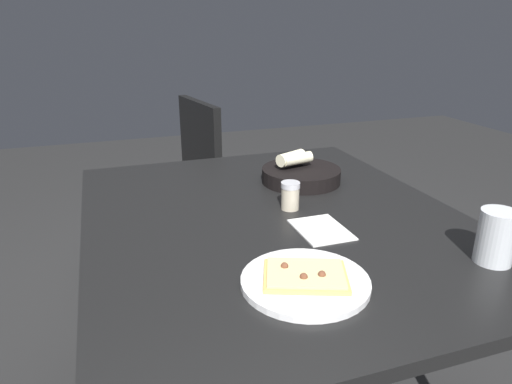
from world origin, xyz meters
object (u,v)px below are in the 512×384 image
Objects in this scene: dining_table at (275,234)px; chair_near at (179,182)px; bread_basket at (300,173)px; beer_glass at (496,240)px; pizza_plate at (305,280)px; pepper_shaker at (290,197)px.

dining_table is 1.03m from chair_near.
bread_basket reaches higher than dining_table.
bread_basket is 0.29× the size of chair_near.
beer_glass reaches higher than bread_basket.
pepper_shaker is (0.38, -0.13, 0.02)m from pizza_plate.
bread_basket is (0.24, -0.18, 0.08)m from dining_table.
chair_near is (1.01, 0.10, -0.17)m from dining_table.
bread_basket is at bearing -160.01° from chair_near.
chair_near reaches higher than bread_basket.
pizza_plate is 0.40m from pepper_shaker.
pepper_shaker reaches higher than dining_table.
dining_table is at bearing -174.37° from chair_near.
pizza_plate is 3.30× the size of pepper_shaker.
pizza_plate is 1.37m from chair_near.
pizza_plate is at bearing 168.82° from dining_table.
pepper_shaker reaches higher than pizza_plate.
dining_table is 0.54m from beer_glass.
dining_table is at bearing 142.97° from bread_basket.
beer_glass is 1.52× the size of pepper_shaker.
chair_near is (1.39, 0.46, -0.28)m from beer_glass.
pizza_plate is 0.43m from beer_glass.
beer_glass reaches higher than pizza_plate.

